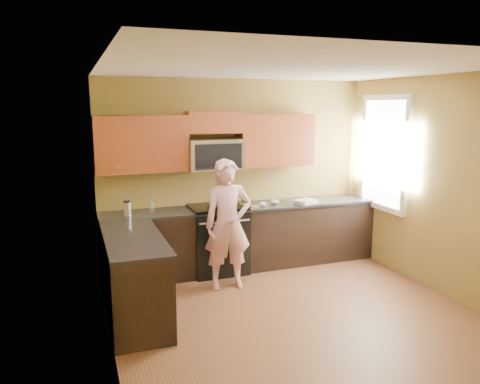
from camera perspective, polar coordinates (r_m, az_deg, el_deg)
name	(u,v)px	position (r m, az deg, el deg)	size (l,w,h in m)	color
floor	(296,315)	(5.46, 6.87, -14.75)	(4.00, 4.00, 0.00)	brown
ceiling	(302,68)	(4.96, 7.57, 14.77)	(4.00, 4.00, 0.00)	white
wall_back	(237,173)	(6.85, -0.42, 2.35)	(4.00, 4.00, 0.00)	olive
wall_front	(434,252)	(3.44, 22.65, -6.81)	(4.00, 4.00, 0.00)	olive
wall_left	(106,212)	(4.51, -16.10, -2.40)	(4.00, 4.00, 0.00)	olive
wall_right	(446,187)	(6.20, 23.90, 0.57)	(4.00, 4.00, 0.00)	olive
cabinet_back_run	(244,238)	(6.77, 0.44, -5.65)	(4.00, 0.60, 0.88)	black
cabinet_left_run	(134,279)	(5.37, -12.82, -10.32)	(0.60, 1.60, 0.88)	black
countertop_back	(244,207)	(6.64, 0.47, -1.86)	(4.00, 0.62, 0.04)	black
countertop_left	(133,239)	(5.22, -12.92, -5.58)	(0.62, 1.60, 0.04)	black
stove	(218,239)	(6.61, -2.75, -5.74)	(0.76, 0.65, 0.95)	black
microwave	(214,169)	(6.53, -3.15, 2.80)	(0.76, 0.40, 0.42)	silver
upper_cab_left	(143,172)	(6.35, -11.84, 2.38)	(1.22, 0.33, 0.75)	brown
upper_cab_right	(275,166)	(6.89, 4.28, 3.20)	(1.12, 0.33, 0.75)	brown
upper_cab_over_mw	(213,122)	(6.50, -3.30, 8.53)	(0.76, 0.33, 0.30)	brown
window	(384,153)	(7.05, 17.24, 4.56)	(0.06, 1.06, 1.66)	white
woman	(228,224)	(5.94, -1.49, -3.99)	(0.61, 0.40, 1.67)	pink
frying_pan	(218,210)	(6.24, -2.72, -2.22)	(0.29, 0.50, 0.07)	black
butter_tub	(245,206)	(6.62, 0.56, -1.73)	(0.13, 0.13, 0.10)	yellow
toast_slice	(256,207)	(6.55, 1.94, -1.80)	(0.11, 0.11, 0.01)	#B27F47
napkin_a	(263,204)	(6.62, 2.80, -1.48)	(0.11, 0.12, 0.06)	silver
napkin_b	(275,202)	(6.76, 4.25, -1.22)	(0.12, 0.13, 0.07)	silver
dish_towel	(306,202)	(6.87, 8.06, -1.16)	(0.30, 0.24, 0.05)	white
travel_mug	(128,216)	(6.22, -13.58, -2.84)	(0.09, 0.09, 0.20)	silver
glass_a	(152,207)	(6.40, -10.69, -1.79)	(0.07, 0.07, 0.12)	silver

